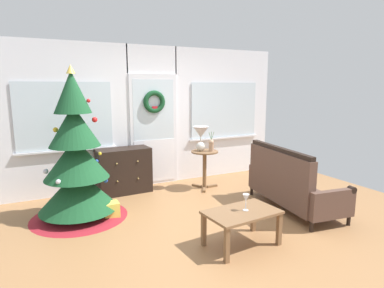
% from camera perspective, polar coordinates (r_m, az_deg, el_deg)
% --- Properties ---
extents(ground_plane, '(6.76, 6.76, 0.00)m').
position_cam_1_polar(ground_plane, '(4.53, 2.59, -13.73)').
color(ground_plane, '#996B42').
extents(back_wall_with_door, '(5.20, 0.19, 2.55)m').
position_cam_1_polar(back_wall_with_door, '(6.07, -6.87, 4.87)').
color(back_wall_with_door, white).
rests_on(back_wall_with_door, ground).
extents(christmas_tree, '(1.33, 1.33, 2.11)m').
position_cam_1_polar(christmas_tree, '(4.77, -19.58, -3.71)').
color(christmas_tree, '#4C331E').
rests_on(christmas_tree, ground).
extents(dresser_cabinet, '(0.92, 0.47, 0.78)m').
position_cam_1_polar(dresser_cabinet, '(5.76, -11.86, -4.58)').
color(dresser_cabinet, black).
rests_on(dresser_cabinet, ground).
extents(settee_sofa, '(0.90, 1.71, 0.96)m').
position_cam_1_polar(settee_sofa, '(5.10, 16.65, -6.89)').
color(settee_sofa, black).
rests_on(settee_sofa, ground).
extents(side_table, '(0.50, 0.48, 0.69)m').
position_cam_1_polar(side_table, '(5.84, 2.22, -3.16)').
color(side_table, brown).
rests_on(side_table, ground).
extents(table_lamp, '(0.28, 0.28, 0.44)m').
position_cam_1_polar(table_lamp, '(5.75, 1.54, 1.56)').
color(table_lamp, silver).
rests_on(table_lamp, side_table).
extents(flower_vase, '(0.11, 0.10, 0.35)m').
position_cam_1_polar(flower_vase, '(5.77, 3.40, -0.12)').
color(flower_vase, tan).
rests_on(flower_vase, side_table).
extents(coffee_table, '(0.88, 0.59, 0.42)m').
position_cam_1_polar(coffee_table, '(3.87, 8.73, -12.42)').
color(coffee_table, brown).
rests_on(coffee_table, ground).
extents(wine_glass, '(0.08, 0.08, 0.20)m').
position_cam_1_polar(wine_glass, '(3.82, 9.44, -9.43)').
color(wine_glass, silver).
rests_on(wine_glass, coffee_table).
extents(gift_box, '(0.22, 0.20, 0.22)m').
position_cam_1_polar(gift_box, '(4.81, -14.02, -11.15)').
color(gift_box, '#D8C64C').
rests_on(gift_box, ground).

